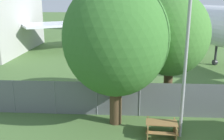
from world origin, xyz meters
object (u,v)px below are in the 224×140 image
(tree_near_hangar, at_px, (171,35))
(tree_left_of_cabin, at_px, (116,39))
(airplane, at_px, (157,18))
(picnic_bench_open_grass, at_px, (161,127))

(tree_near_hangar, xyz_separation_m, tree_left_of_cabin, (-3.32, -3.13, 0.19))
(airplane, relative_size, tree_near_hangar, 6.02)
(airplane, distance_m, picnic_bench_open_grass, 26.98)
(picnic_bench_open_grass, bearing_deg, tree_left_of_cabin, 151.92)
(tree_near_hangar, bearing_deg, tree_left_of_cabin, -136.71)
(airplane, distance_m, tree_near_hangar, 22.27)
(airplane, bearing_deg, tree_left_of_cabin, -34.05)
(airplane, height_order, tree_left_of_cabin, airplane)
(tree_near_hangar, height_order, tree_left_of_cabin, tree_left_of_cabin)
(airplane, relative_size, tree_left_of_cabin, 5.57)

